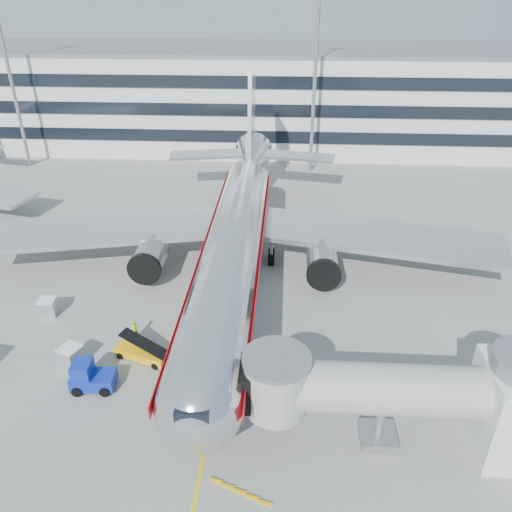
# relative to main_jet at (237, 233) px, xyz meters

# --- Properties ---
(ground) EXTENTS (180.00, 180.00, 0.00)m
(ground) POSITION_rel_main_jet_xyz_m (0.00, -11.72, -4.23)
(ground) COLOR gray
(ground) RESTS_ON ground
(lead_in_line) EXTENTS (0.25, 70.00, 0.01)m
(lead_in_line) POSITION_rel_main_jet_xyz_m (0.00, -1.72, -4.23)
(lead_in_line) COLOR #DBC50B
(lead_in_line) RESTS_ON ground
(main_jet) EXTENTS (50.95, 48.70, 16.06)m
(main_jet) POSITION_rel_main_jet_xyz_m (0.00, 0.00, 0.00)
(main_jet) COLOR silver
(main_jet) RESTS_ON ground
(jet_bridge) EXTENTS (17.80, 4.50, 7.00)m
(jet_bridge) POSITION_rel_main_jet_xyz_m (12.18, -19.72, -0.36)
(jet_bridge) COLOR silver
(jet_bridge) RESTS_ON ground
(terminal) EXTENTS (150.00, 24.25, 15.60)m
(terminal) POSITION_rel_main_jet_xyz_m (0.00, 46.23, 3.57)
(terminal) COLOR silver
(terminal) RESTS_ON ground
(light_mast_west) EXTENTS (2.40, 1.20, 25.45)m
(light_mast_west) POSITION_rel_main_jet_xyz_m (-35.00, 30.28, 10.64)
(light_mast_west) COLOR gray
(light_mast_west) RESTS_ON ground
(light_mast_centre) EXTENTS (2.40, 1.20, 25.45)m
(light_mast_centre) POSITION_rel_main_jet_xyz_m (8.00, 30.28, 10.64)
(light_mast_centre) COLOR gray
(light_mast_centre) RESTS_ON ground
(belt_loader) EXTENTS (4.45, 2.78, 2.09)m
(belt_loader) POSITION_rel_main_jet_xyz_m (-5.87, -13.07, -3.64)
(belt_loader) COLOR #EBAB09
(belt_loader) RESTS_ON ground
(baggage_tug) EXTENTS (3.03, 2.04, 2.20)m
(baggage_tug) POSITION_rel_main_jet_xyz_m (-8.62, -16.33, -3.28)
(baggage_tug) COLOR #0E269A
(baggage_tug) RESTS_ON ground
(cargo_container_right) EXTENTS (1.54, 1.54, 1.46)m
(cargo_container_right) POSITION_rel_main_jet_xyz_m (-15.29, -7.98, -3.50)
(cargo_container_right) COLOR #A9ACB0
(cargo_container_right) RESTS_ON ground
(cargo_container_front) EXTENTS (1.91, 1.91, 1.55)m
(cargo_container_front) POSITION_rel_main_jet_xyz_m (-10.88, -14.07, -3.46)
(cargo_container_front) COLOR #A9ACB0
(cargo_container_front) RESTS_ON ground
(ramp_worker) EXTENTS (0.77, 0.77, 1.80)m
(ramp_worker) POSITION_rel_main_jet_xyz_m (-7.03, -10.92, -3.33)
(ramp_worker) COLOR #9EE217
(ramp_worker) RESTS_ON ground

